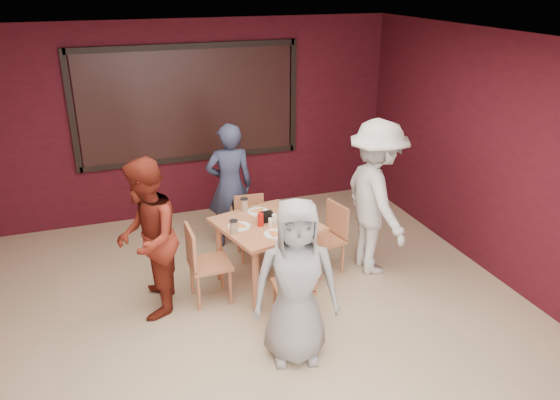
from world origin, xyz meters
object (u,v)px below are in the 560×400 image
object	(u,v)px
diner_front	(296,282)
chair_right	(329,234)
chair_back	(251,223)
diner_right	(376,198)
diner_back	(230,186)
diner_left	(147,239)
chair_left	(203,260)
chair_front	(295,285)
dining_table	(266,231)

from	to	relation	value
diner_front	chair_right	bearing A→B (deg)	69.33
diner_front	chair_back	bearing A→B (deg)	98.88
chair_right	diner_right	xyz separation A→B (m)	(0.51, -0.16, 0.45)
diner_back	diner_left	world-z (taller)	diner_left
chair_left	diner_left	distance (m)	0.66
diner_left	chair_front	bearing A→B (deg)	72.69
chair_right	diner_right	size ratio (longest dim) A/B	0.45
chair_right	diner_front	world-z (taller)	diner_front
chair_right	diner_back	xyz separation A→B (m)	(-0.94, 1.05, 0.35)
chair_right	diner_front	distance (m)	1.71
diner_back	chair_back	bearing A→B (deg)	119.20
dining_table	chair_left	size ratio (longest dim) A/B	1.36
chair_front	diner_right	bearing A→B (deg)	30.25
chair_front	chair_back	distance (m)	1.58
chair_right	diner_left	world-z (taller)	diner_left
diner_right	diner_left	bearing A→B (deg)	92.23
chair_front	diner_back	bearing A→B (deg)	94.68
chair_front	diner_left	world-z (taller)	diner_left
diner_front	diner_back	distance (m)	2.44
chair_front	chair_back	xyz separation A→B (m)	(0.00, 1.58, -0.01)
diner_left	chair_back	bearing A→B (deg)	133.40
dining_table	chair_left	world-z (taller)	dining_table
chair_back	diner_left	xyz separation A→B (m)	(-1.35, -0.85, 0.41)
diner_front	diner_right	size ratio (longest dim) A/B	0.86
dining_table	diner_back	bearing A→B (deg)	96.45
dining_table	chair_right	bearing A→B (deg)	5.45
chair_back	diner_right	xyz separation A→B (m)	(1.28, -0.83, 0.49)
diner_front	diner_left	bearing A→B (deg)	147.93
chair_front	chair_right	bearing A→B (deg)	49.34
dining_table	diner_left	xyz separation A→B (m)	(-1.31, -0.10, 0.16)
diner_right	chair_front	bearing A→B (deg)	122.02
dining_table	diner_front	size ratio (longest dim) A/B	0.76
chair_right	diner_right	distance (m)	0.70
chair_back	diner_front	world-z (taller)	diner_front
diner_front	diner_left	size ratio (longest dim) A/B	0.94
diner_front	diner_back	bearing A→B (deg)	103.48
chair_front	chair_left	distance (m)	1.08
chair_right	chair_front	bearing A→B (deg)	-130.66
chair_left	diner_back	size ratio (longest dim) A/B	0.54
chair_back	chair_right	distance (m)	1.03
chair_back	diner_back	world-z (taller)	diner_back
chair_right	diner_back	distance (m)	1.45
chair_left	chair_right	world-z (taller)	chair_left
chair_front	diner_right	size ratio (longest dim) A/B	0.43
chair_back	chair_front	bearing A→B (deg)	-90.13
dining_table	diner_right	size ratio (longest dim) A/B	0.65
dining_table	chair_front	xyz separation A→B (m)	(0.03, -0.83, -0.23)
chair_front	diner_front	distance (m)	0.62
chair_left	diner_left	xyz separation A→B (m)	(-0.56, -0.00, 0.34)
diner_front	chair_left	bearing A→B (deg)	130.67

